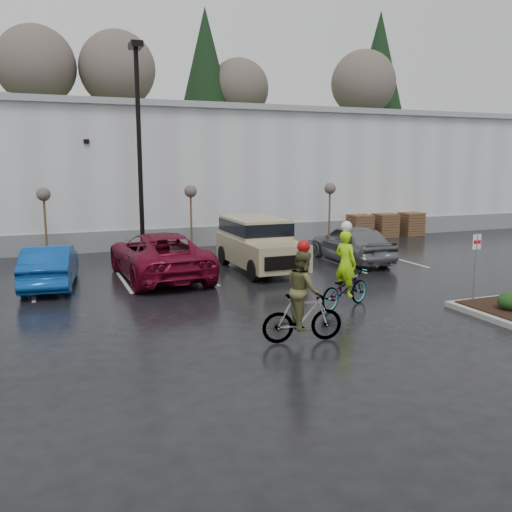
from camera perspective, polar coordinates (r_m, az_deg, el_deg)
name	(u,v)px	position (r m, az deg, el deg)	size (l,w,h in m)	color
ground	(368,321)	(15.15, 11.73, -6.73)	(120.00, 120.00, 0.00)	black
warehouse	(177,172)	(35.03, -8.30, 8.77)	(60.50, 15.50, 7.20)	silver
wooded_ridge	(125,174)	(57.68, -13.61, 8.37)	(80.00, 25.00, 6.00)	#283F1A
lamppost	(139,129)	(24.47, -12.25, 12.98)	(0.50, 1.00, 9.22)	black
sapling_west	(44,198)	(25.15, -21.45, 5.68)	(0.60, 0.60, 3.20)	#49381D
sapling_mid	(191,195)	(25.98, -6.90, 6.41)	(0.60, 0.60, 3.20)	#49381D
sapling_east	(330,192)	(28.80, 7.79, 6.73)	(0.60, 0.60, 3.20)	#49381D
pallet_stack_a	(359,226)	(31.11, 10.83, 3.08)	(1.20, 1.20, 1.35)	#49381D
pallet_stack_b	(385,225)	(32.05, 13.41, 3.18)	(1.20, 1.20, 1.35)	#49381D
pallet_stack_c	(411,224)	(33.11, 15.97, 3.27)	(1.20, 1.20, 1.35)	#49381D
shrub_a	(510,301)	(16.83, 25.20, -4.35)	(0.70, 0.70, 0.52)	black
fire_lane_sign	(476,260)	(17.32, 22.12, -0.40)	(0.30, 0.05, 2.20)	gray
car_blue	(50,266)	(19.99, -20.84, -0.97)	(1.56, 4.47, 1.47)	#0D4398
car_red	(159,255)	(20.45, -10.18, 0.11)	(2.85, 6.17, 1.72)	maroon
suv_tan	(260,245)	(21.45, 0.45, 1.18)	(2.20, 5.10, 2.06)	tan
car_grey	(351,243)	(23.67, 10.01, 1.36)	(1.95, 4.85, 1.65)	slate
cyclist_hivis	(345,281)	(16.25, 9.35, -2.64)	(2.25, 1.51, 2.58)	#3F3F44
cyclist_olive	(303,306)	(13.02, 4.93, -5.22)	(1.97, 0.98, 2.48)	#3F3F44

